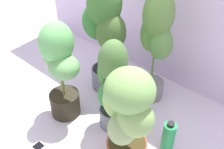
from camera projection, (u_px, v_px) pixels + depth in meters
ground_plane at (103, 127)px, 2.01m from camera, size 8.00×8.00×0.00m
potted_plant_front_left at (60, 66)px, 1.86m from camera, size 0.42×0.31×0.80m
potted_plant_center at (113, 82)px, 1.78m from camera, size 0.33×0.29×0.74m
potted_plant_back_center at (156, 38)px, 1.96m from camera, size 0.35×0.32×0.95m
potted_plant_back_left at (104, 28)px, 2.07m from camera, size 0.47×0.38×0.97m
potted_plant_front_right at (127, 118)px, 1.48m from camera, size 0.37×0.34×0.77m
hygrometer_box at (39, 147)px, 1.84m from camera, size 0.08×0.08×0.03m
nutrient_bottle at (168, 138)px, 1.76m from camera, size 0.09×0.09×0.28m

